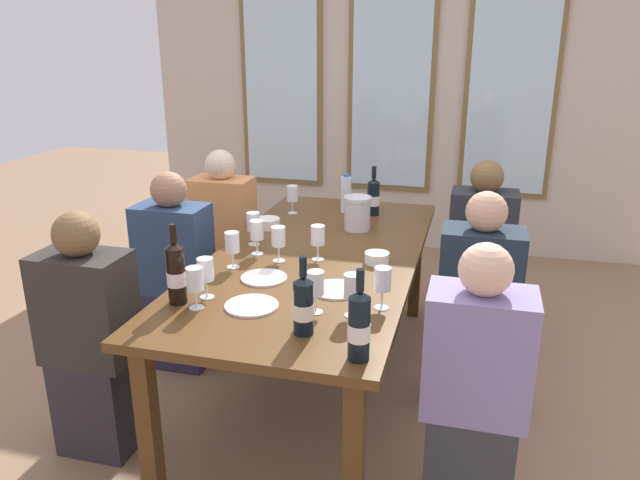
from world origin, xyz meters
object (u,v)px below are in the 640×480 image
wine_bottle_1 (303,305)px  seated_person_0 (91,342)px  metal_pitcher (357,213)px  water_bottle (346,194)px  wine_bottle_0 (373,197)px  wine_glass_0 (352,287)px  tasting_bowl_1 (367,204)px  tasting_bowl_2 (267,223)px  wine_bottle_2 (359,325)px  tasting_bowl_0 (377,258)px  wine_glass_6 (205,270)px  wine_glass_7 (232,243)px  white_plate_2 (336,289)px  wine_glass_3 (292,194)px  seated_person_2 (224,239)px  wine_bottle_3 (176,273)px  wine_glass_10 (253,222)px  seated_person_4 (176,277)px  dining_table (316,267)px  wine_glass_5 (278,238)px  seated_person_3 (480,257)px  white_plate_0 (252,306)px  white_plate_1 (264,278)px  wine_glass_8 (257,232)px  wine_glass_4 (382,281)px  seated_person_1 (474,393)px  seated_person_5 (478,310)px  wine_glass_9 (195,281)px  wine_glass_2 (318,237)px  wine_glass_1 (315,284)px

wine_bottle_1 → seated_person_0: 1.04m
metal_pitcher → water_bottle: 0.37m
wine_bottle_0 → wine_glass_0: bearing=-83.2°
tasting_bowl_1 → tasting_bowl_2: tasting_bowl_2 is taller
wine_bottle_2 → tasting_bowl_0: size_ratio=2.76×
wine_glass_6 → metal_pitcher: bearing=68.8°
wine_glass_7 → wine_bottle_2: bearing=-42.9°
white_plate_2 → wine_glass_3: (-0.54, 1.09, 0.12)m
tasting_bowl_0 → seated_person_2: bearing=146.9°
wine_bottle_3 → wine_glass_10: wine_bottle_3 is taller
seated_person_4 → wine_glass_7: bearing=-32.3°
dining_table → wine_glass_5: wine_glass_5 is taller
white_plate_2 → wine_bottle_0: (-0.05, 1.19, 0.11)m
tasting_bowl_1 → seated_person_2: (-0.89, -0.23, -0.24)m
water_bottle → seated_person_4: (-0.78, -0.77, -0.33)m
wine_glass_5 → seated_person_3: seated_person_3 is taller
tasting_bowl_1 → white_plate_0: bearing=-96.3°
seated_person_2 → white_plate_1: bearing=-58.0°
wine_bottle_1 → wine_glass_6: (-0.48, 0.20, 0.01)m
wine_glass_8 → seated_person_3: seated_person_3 is taller
tasting_bowl_1 → wine_glass_4: 1.50m
wine_glass_4 → wine_bottle_2: bearing=-91.4°
tasting_bowl_1 → wine_glass_8: wine_glass_8 is taller
white_plate_2 → wine_glass_8: bearing=144.6°
metal_pitcher → wine_glass_7: (-0.45, -0.73, 0.03)m
white_plate_0 → wine_bottle_2: size_ratio=0.67×
wine_glass_10 → wine_glass_0: bearing=-46.3°
wine_glass_3 → wine_glass_10: bearing=-91.8°
wine_glass_8 → seated_person_0: (-0.52, -0.68, -0.33)m
wine_glass_0 → wine_glass_10: same height
tasting_bowl_1 → seated_person_2: 0.95m
wine_glass_8 → seated_person_0: bearing=-127.3°
tasting_bowl_0 → seated_person_4: size_ratio=0.11×
wine_bottle_2 → wine_glass_7: wine_bottle_2 is taller
seated_person_1 → wine_bottle_0: bearing=113.4°
wine_glass_10 → seated_person_5: bearing=-2.3°
metal_pitcher → seated_person_0: (-0.92, -1.21, -0.31)m
wine_bottle_1 → water_bottle: size_ratio=1.25×
water_bottle → wine_glass_9: (-0.28, -1.52, 0.00)m
wine_bottle_3 → tasting_bowl_1: (0.48, 1.62, -0.11)m
tasting_bowl_0 → wine_glass_2: (-0.29, -0.03, 0.09)m
wine_bottle_1 → seated_person_3: 1.74m
seated_person_2 → seated_person_5: bearing=-22.8°
seated_person_2 → tasting_bowl_1: bearing=14.6°
tasting_bowl_2 → wine_glass_1: bearing=-61.0°
wine_bottle_2 → seated_person_4: size_ratio=0.29×
white_plate_1 → water_bottle: 1.18m
white_plate_0 → seated_person_3: size_ratio=0.20×
water_bottle → wine_glass_9: size_ratio=1.38×
wine_glass_0 → wine_glass_4: size_ratio=1.00×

